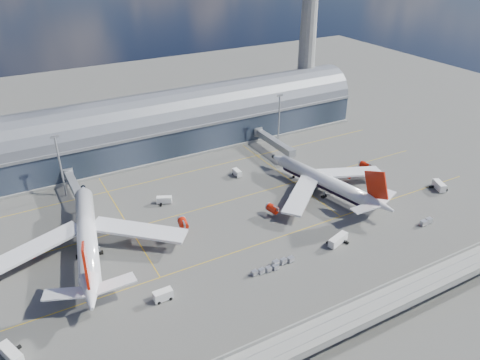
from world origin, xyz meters
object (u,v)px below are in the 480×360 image
airliner_right (326,182)px  cargo_train_1 (265,270)px  service_truck_2 (338,240)px  cargo_train_0 (283,261)px  service_truck_5 (164,200)px  service_truck_0 (11,354)px  service_truck_1 (163,295)px  control_tower (309,20)px  service_truck_4 (237,173)px  airliner_left (87,238)px  floodlight_mast_left (60,165)px  cargo_train_2 (426,222)px  floodlight_mast_right (279,119)px  service_truck_3 (439,186)px

airliner_right → cargo_train_1: bearing=-158.5°
service_truck_2 → cargo_train_0: size_ratio=1.13×
service_truck_5 → service_truck_0: bearing=155.8°
service_truck_1 → cargo_train_1: bearing=-97.2°
service_truck_0 → service_truck_2: bearing=-22.7°
control_tower → airliner_right: size_ratio=1.70×
cargo_train_0 → service_truck_4: bearing=-22.4°
airliner_left → service_truck_5: bearing=39.4°
airliner_right → cargo_train_1: (-46.66, -29.92, -4.22)m
floodlight_mast_left → airliner_right: size_ratio=0.42×
floodlight_mast_left → cargo_train_1: (44.04, -78.32, -12.83)m
floodlight_mast_left → cargo_train_2: size_ratio=4.56×
service_truck_5 → floodlight_mast_right: bearing=-45.5°
floodlight_mast_right → cargo_train_0: bearing=-122.1°
airliner_right → cargo_train_1: 55.59m
service_truck_0 → service_truck_2: 100.58m
service_truck_0 → service_truck_4: size_ratio=1.71×
control_tower → service_truck_4: size_ratio=20.98×
floodlight_mast_left → service_truck_1: (12.38, -74.54, -12.03)m
control_tower → airliner_left: control_tower is taller
service_truck_5 → cargo_train_0: 56.47m
floodlight_mast_left → airliner_left: (-0.81, -42.40, -7.55)m
cargo_train_0 → cargo_train_1: (-7.27, -0.80, -0.08)m
airliner_right → service_truck_2: 34.34m
floodlight_mast_left → service_truck_5: floodlight_mast_left is taller
airliner_right → service_truck_3: 46.70m
service_truck_3 → cargo_train_2: (-24.47, -15.31, -0.71)m
floodlight_mast_right → service_truck_2: bearing=-109.1°
service_truck_1 → service_truck_5: bearing=-21.7°
cargo_train_0 → service_truck_2: bearing=-97.8°
floodlight_mast_right → service_truck_5: bearing=-160.2°
control_tower → airliner_right: bearing=-120.1°
airliner_left → service_truck_2: (73.88, -35.26, -4.51)m
control_tower → service_truck_3: (-2.23, -96.40, -49.95)m
service_truck_0 → service_truck_5: 78.78m
airliner_right → service_truck_3: size_ratio=8.30×
floodlight_mast_left → airliner_right: 103.16m
airliner_right → cargo_train_2: (17.59, -35.32, -4.04)m
floodlight_mast_right → service_truck_1: bearing=-139.6°
floodlight_mast_right → cargo_train_1: (-55.96, -78.32, -12.83)m
airliner_right → floodlight_mast_right: bearing=68.0°
cargo_train_2 → service_truck_1: bearing=88.6°
floodlight_mast_left → cargo_train_2: bearing=-37.7°
airliner_left → airliner_right: 91.71m
airliner_right → service_truck_5: size_ratio=9.87×
floodlight_mast_left → cargo_train_0: floodlight_mast_left is taller
service_truck_1 → control_tower: bearing=-50.5°
cargo_train_0 → cargo_train_2: cargo_train_2 is taller
airliner_right → service_truck_0: 121.49m
service_truck_4 → airliner_left: bearing=-161.1°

